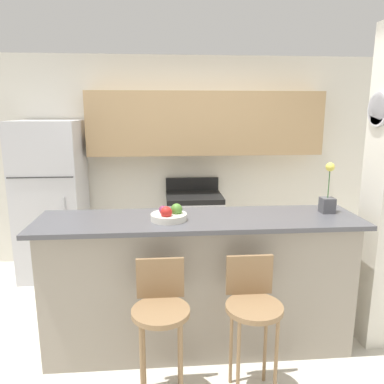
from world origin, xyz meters
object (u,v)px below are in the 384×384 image
(refrigerator, at_px, (52,200))
(bar_stool_left, at_px, (161,311))
(bar_stool_right, at_px, (253,307))
(orchid_vase, at_px, (328,197))
(stove_range, at_px, (194,230))
(fruit_bowl, at_px, (169,215))

(refrigerator, relative_size, bar_stool_left, 1.90)
(bar_stool_right, bearing_deg, orchid_vase, 39.18)
(bar_stool_left, distance_m, bar_stool_right, 0.61)
(bar_stool_right, distance_m, orchid_vase, 1.12)
(stove_range, bearing_deg, fruit_bowl, -101.27)
(bar_stool_right, bearing_deg, stove_range, 95.32)
(bar_stool_left, xyz_separation_m, fruit_bowl, (0.07, 0.49, 0.51))
(bar_stool_left, xyz_separation_m, bar_stool_right, (0.61, 0.00, 0.00))
(bar_stool_left, height_order, orchid_vase, orchid_vase)
(bar_stool_right, bearing_deg, refrigerator, 131.51)
(stove_range, relative_size, orchid_vase, 2.63)
(orchid_vase, bearing_deg, fruit_bowl, -174.92)
(stove_range, bearing_deg, refrigerator, -177.50)
(bar_stool_left, distance_m, fruit_bowl, 0.71)
(bar_stool_left, height_order, fruit_bowl, fruit_bowl)
(stove_range, height_order, bar_stool_right, stove_range)
(bar_stool_left, relative_size, orchid_vase, 2.33)
(stove_range, distance_m, bar_stool_right, 2.18)
(stove_range, relative_size, fruit_bowl, 3.96)
(refrigerator, distance_m, stove_range, 1.70)
(refrigerator, relative_size, orchid_vase, 4.42)
(bar_stool_right, height_order, orchid_vase, orchid_vase)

